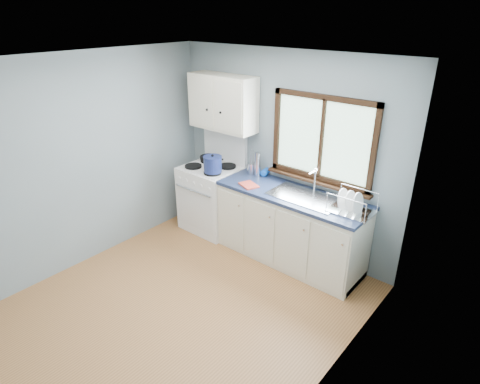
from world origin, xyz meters
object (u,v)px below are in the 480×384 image
Objects in this scene: base_cabinets at (290,230)px; dish_rack at (351,206)px; sink at (305,202)px; stockpot at (213,164)px; utensil_crock at (252,168)px; thermos at (257,165)px; gas_range at (212,196)px; skillet at (208,158)px.

base_cabinets is 0.94m from dish_rack.
stockpot is (-1.30, -0.17, 0.21)m from sink.
utensil_crock is 1.49m from dish_rack.
gas_range is at bearing -166.57° from thermos.
gas_range is 4.16× the size of thermos.
utensil_crock is (0.75, 0.03, 0.01)m from skillet.
thermos reaches higher than dish_rack.
skillet is 0.87m from thermos.
sink is at bearing 7.65° from stockpot.
skillet is at bearing -177.45° from utensil_crock.
dish_rack is (0.56, -0.00, 0.12)m from sink.
dish_rack is (0.74, -0.00, 0.57)m from base_cabinets.
sink is 0.85m from thermos.
thermos is (0.87, 0.01, 0.10)m from skillet.
gas_range is at bearing -179.29° from sink.
stockpot is 0.90× the size of thermos.
stockpot is 0.64× the size of dish_rack.
utensil_crock is at bearing -16.85° from skillet.
skillet is at bearing 141.70° from gas_range.
skillet is at bearing 174.94° from base_cabinets.
utensil_crock reaches higher than base_cabinets.
sink reaches higher than base_cabinets.
thermos is (-0.81, 0.14, 0.22)m from sink.
utensil_crock reaches higher than skillet.
stockpot is at bearing -39.58° from gas_range.
skillet is 2.24m from dish_rack.
base_cabinets is 1.61m from skillet.
dish_rack is at bearing -22.82° from skillet.
skillet is at bearing 141.06° from stockpot.
sink is at bearing 0.71° from gas_range.
skillet is (-0.19, 0.15, 0.49)m from gas_range.
utensil_crock is 1.15× the size of thermos.
utensil_crock is (-0.74, 0.17, 0.59)m from base_cabinets.
thermos is at bearing -11.64° from utensil_crock.
thermos is (0.49, 0.32, 0.02)m from stockpot.
base_cabinets is 5.02× the size of skillet.
thermos is at bearing 173.63° from dish_rack.
sink is at bearing -10.24° from utensil_crock.
sink is 0.58m from dish_rack.
skillet is at bearing 175.46° from sink.
thermos is at bearing 169.96° from sink.
utensil_crock is at bearing 18.18° from gas_range.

